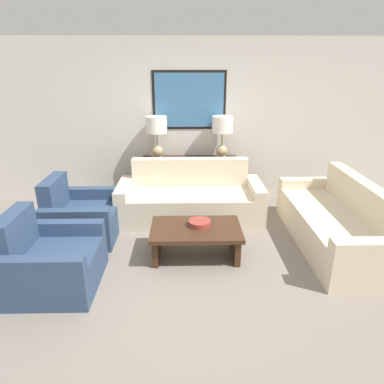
{
  "coord_description": "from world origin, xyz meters",
  "views": [
    {
      "loc": [
        -0.07,
        -3.25,
        2.26
      ],
      "look_at": [
        0.02,
        1.01,
        0.65
      ],
      "focal_mm": 32.0,
      "sensor_mm": 36.0,
      "label": 1
    }
  ],
  "objects": [
    {
      "name": "table_lamp_right",
      "position": [
        0.52,
        2.19,
        1.26
      ],
      "size": [
        0.33,
        0.33,
        0.67
      ],
      "color": "tan",
      "rests_on": "console_table"
    },
    {
      "name": "coffee_table",
      "position": [
        0.05,
        0.47,
        0.29
      ],
      "size": [
        1.1,
        0.69,
        0.39
      ],
      "color": "#3D2616",
      "rests_on": "ground_plane"
    },
    {
      "name": "armchair_near_camera",
      "position": [
        -1.51,
        -0.09,
        0.28
      ],
      "size": [
        0.9,
        0.93,
        0.85
      ],
      "color": "navy",
      "rests_on": "ground_plane"
    },
    {
      "name": "table_lamp_left",
      "position": [
        -0.52,
        2.19,
        1.26
      ],
      "size": [
        0.33,
        0.33,
        0.67
      ],
      "color": "tan",
      "rests_on": "console_table"
    },
    {
      "name": "console_table",
      "position": [
        0.0,
        2.19,
        0.4
      ],
      "size": [
        1.55,
        0.36,
        0.8
      ],
      "color": "#332319",
      "rests_on": "ground_plane"
    },
    {
      "name": "decorative_bowl",
      "position": [
        0.1,
        0.53,
        0.43
      ],
      "size": [
        0.27,
        0.27,
        0.07
      ],
      "color": "#93382D",
      "rests_on": "coffee_table"
    },
    {
      "name": "back_wall",
      "position": [
        0.0,
        2.45,
        1.33
      ],
      "size": [
        8.27,
        0.12,
        2.65
      ],
      "color": "beige",
      "rests_on": "ground_plane"
    },
    {
      "name": "couch_by_back_wall",
      "position": [
        0.0,
        1.59,
        0.3
      ],
      "size": [
        2.15,
        0.85,
        0.88
      ],
      "color": "beige",
      "rests_on": "ground_plane"
    },
    {
      "name": "couch_by_side",
      "position": [
        1.88,
        0.75,
        0.3
      ],
      "size": [
        0.85,
        2.15,
        0.88
      ],
      "color": "beige",
      "rests_on": "ground_plane"
    },
    {
      "name": "armchair_near_back_wall",
      "position": [
        -1.51,
        1.03,
        0.28
      ],
      "size": [
        0.9,
        0.93,
        0.85
      ],
      "color": "navy",
      "rests_on": "ground_plane"
    },
    {
      "name": "ground_plane",
      "position": [
        0.0,
        0.0,
        0.0
      ],
      "size": [
        20.0,
        20.0,
        0.0
      ],
      "primitive_type": "plane",
      "color": "slate"
    }
  ]
}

